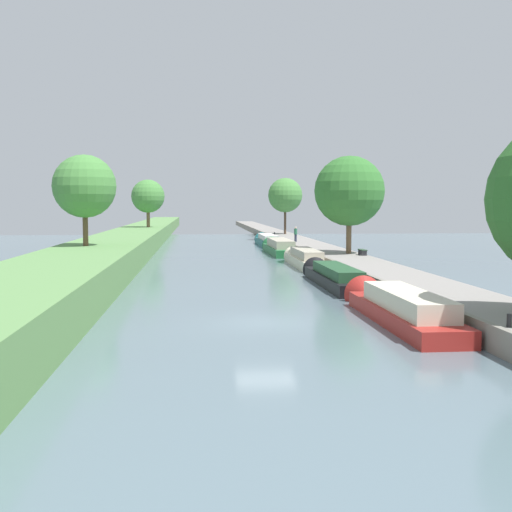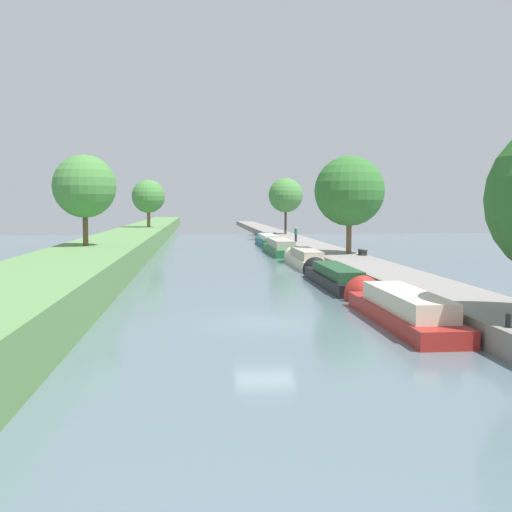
{
  "view_description": "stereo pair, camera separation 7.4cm",
  "coord_description": "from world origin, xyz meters",
  "px_view_note": "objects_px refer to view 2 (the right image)",
  "views": [
    {
      "loc": [
        -2.88,
        -25.97,
        4.94
      ],
      "look_at": [
        1.7,
        22.12,
        1.0
      ],
      "focal_mm": 43.92,
      "sensor_mm": 36.0,
      "label": 1
    },
    {
      "loc": [
        -2.8,
        -25.98,
        4.94
      ],
      "look_at": [
        1.7,
        22.12,
        1.0
      ],
      "focal_mm": 43.92,
      "sensor_mm": 36.0,
      "label": 2
    }
  ],
  "objects_px": {
    "mooring_bollard_far": "(275,234)",
    "narrowboat_green": "(279,247)",
    "narrowboat_black": "(332,276)",
    "person_walking": "(296,234)",
    "narrowboat_teal": "(267,241)",
    "narrowboat_red": "(396,307)",
    "mooring_bollard_near": "(508,321)",
    "park_bench": "(363,251)",
    "narrowboat_cream": "(304,259)"
  },
  "relations": [
    {
      "from": "narrowboat_green",
      "to": "narrowboat_teal",
      "type": "height_order",
      "value": "narrowboat_green"
    },
    {
      "from": "narrowboat_red",
      "to": "park_bench",
      "type": "xyz_separation_m",
      "value": [
        4.83,
        23.52,
        0.67
      ]
    },
    {
      "from": "mooring_bollard_far",
      "to": "park_bench",
      "type": "distance_m",
      "value": 33.02
    },
    {
      "from": "narrowboat_teal",
      "to": "park_bench",
      "type": "height_order",
      "value": "narrowboat_teal"
    },
    {
      "from": "narrowboat_red",
      "to": "mooring_bollard_near",
      "type": "height_order",
      "value": "narrowboat_red"
    },
    {
      "from": "person_walking",
      "to": "park_bench",
      "type": "xyz_separation_m",
      "value": [
        2.49,
        -18.77,
        -0.53
      ]
    },
    {
      "from": "narrowboat_red",
      "to": "narrowboat_black",
      "type": "bearing_deg",
      "value": 90.56
    },
    {
      "from": "mooring_bollard_near",
      "to": "narrowboat_cream",
      "type": "bearing_deg",
      "value": 93.08
    },
    {
      "from": "narrowboat_black",
      "to": "mooring_bollard_near",
      "type": "distance_m",
      "value": 18.58
    },
    {
      "from": "narrowboat_green",
      "to": "mooring_bollard_near",
      "type": "distance_m",
      "value": 43.99
    },
    {
      "from": "narrowboat_black",
      "to": "mooring_bollard_near",
      "type": "relative_size",
      "value": 26.25
    },
    {
      "from": "narrowboat_red",
      "to": "mooring_bollard_near",
      "type": "bearing_deg",
      "value": -74.24
    },
    {
      "from": "park_bench",
      "to": "narrowboat_red",
      "type": "bearing_deg",
      "value": -101.6
    },
    {
      "from": "narrowboat_red",
      "to": "mooring_bollard_far",
      "type": "height_order",
      "value": "narrowboat_red"
    },
    {
      "from": "narrowboat_black",
      "to": "mooring_bollard_far",
      "type": "relative_size",
      "value": 26.25
    },
    {
      "from": "narrowboat_black",
      "to": "narrowboat_cream",
      "type": "distance_m",
      "value": 11.95
    },
    {
      "from": "mooring_bollard_near",
      "to": "park_bench",
      "type": "bearing_deg",
      "value": 84.14
    },
    {
      "from": "narrowboat_teal",
      "to": "mooring_bollard_near",
      "type": "xyz_separation_m",
      "value": [
        1.71,
        -56.69,
        0.55
      ]
    },
    {
      "from": "narrowboat_teal",
      "to": "mooring_bollard_near",
      "type": "height_order",
      "value": "narrowboat_teal"
    },
    {
      "from": "person_walking",
      "to": "mooring_bollard_far",
      "type": "distance_m",
      "value": 14.14
    },
    {
      "from": "person_walking",
      "to": "mooring_bollard_near",
      "type": "relative_size",
      "value": 3.69
    },
    {
      "from": "park_bench",
      "to": "narrowboat_green",
      "type": "bearing_deg",
      "value": 109.41
    },
    {
      "from": "narrowboat_black",
      "to": "mooring_bollard_near",
      "type": "xyz_separation_m",
      "value": [
        1.89,
        -18.48,
        0.6
      ]
    },
    {
      "from": "mooring_bollard_near",
      "to": "mooring_bollard_far",
      "type": "distance_m",
      "value": 62.66
    },
    {
      "from": "narrowboat_cream",
      "to": "person_walking",
      "type": "bearing_deg",
      "value": 83.05
    },
    {
      "from": "narrowboat_black",
      "to": "person_walking",
      "type": "bearing_deg",
      "value": 85.32
    },
    {
      "from": "narrowboat_black",
      "to": "park_bench",
      "type": "xyz_separation_m",
      "value": [
        4.95,
        11.31,
        0.72
      ]
    },
    {
      "from": "narrowboat_teal",
      "to": "mooring_bollard_near",
      "type": "distance_m",
      "value": 56.72
    },
    {
      "from": "mooring_bollard_near",
      "to": "narrowboat_teal",
      "type": "bearing_deg",
      "value": 91.73
    },
    {
      "from": "mooring_bollard_near",
      "to": "mooring_bollard_far",
      "type": "xyz_separation_m",
      "value": [
        0.0,
        62.66,
        0.0
      ]
    },
    {
      "from": "narrowboat_teal",
      "to": "person_walking",
      "type": "height_order",
      "value": "person_walking"
    },
    {
      "from": "narrowboat_cream",
      "to": "narrowboat_teal",
      "type": "relative_size",
      "value": 0.86
    },
    {
      "from": "person_walking",
      "to": "narrowboat_red",
      "type": "bearing_deg",
      "value": -93.17
    },
    {
      "from": "narrowboat_red",
      "to": "mooring_bollard_near",
      "type": "distance_m",
      "value": 6.54
    },
    {
      "from": "narrowboat_cream",
      "to": "narrowboat_green",
      "type": "distance_m",
      "value": 13.53
    },
    {
      "from": "person_walking",
      "to": "mooring_bollard_far",
      "type": "height_order",
      "value": "person_walking"
    },
    {
      "from": "narrowboat_teal",
      "to": "mooring_bollard_far",
      "type": "height_order",
      "value": "narrowboat_teal"
    },
    {
      "from": "narrowboat_black",
      "to": "park_bench",
      "type": "relative_size",
      "value": 7.88
    },
    {
      "from": "narrowboat_black",
      "to": "person_walking",
      "type": "relative_size",
      "value": 7.12
    },
    {
      "from": "narrowboat_green",
      "to": "park_bench",
      "type": "xyz_separation_m",
      "value": [
        4.99,
        -14.16,
        0.63
      ]
    },
    {
      "from": "narrowboat_red",
      "to": "narrowboat_green",
      "type": "bearing_deg",
      "value": 90.25
    },
    {
      "from": "narrowboat_cream",
      "to": "park_bench",
      "type": "xyz_separation_m",
      "value": [
        4.7,
        -0.63,
        0.65
      ]
    },
    {
      "from": "narrowboat_green",
      "to": "narrowboat_teal",
      "type": "distance_m",
      "value": 12.75
    },
    {
      "from": "mooring_bollard_far",
      "to": "narrowboat_green",
      "type": "bearing_deg",
      "value": -95.89
    },
    {
      "from": "narrowboat_green",
      "to": "narrowboat_red",
      "type": "bearing_deg",
      "value": -89.75
    },
    {
      "from": "person_walking",
      "to": "narrowboat_teal",
      "type": "bearing_deg",
      "value": 105.65
    },
    {
      "from": "narrowboat_red",
      "to": "narrowboat_green",
      "type": "height_order",
      "value": "narrowboat_green"
    },
    {
      "from": "narrowboat_black",
      "to": "mooring_bollard_far",
      "type": "distance_m",
      "value": 44.23
    },
    {
      "from": "narrowboat_green",
      "to": "narrowboat_cream",
      "type": "bearing_deg",
      "value": -88.76
    },
    {
      "from": "narrowboat_teal",
      "to": "narrowboat_green",
      "type": "bearing_deg",
      "value": -91.0
    }
  ]
}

